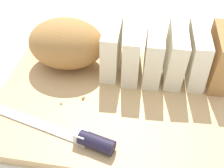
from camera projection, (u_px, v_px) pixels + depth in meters
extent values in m
plane|color=silver|center=(112.00, 103.00, 0.57)|extent=(3.00, 3.00, 0.00)
cube|color=tan|center=(112.00, 100.00, 0.57)|extent=(0.44, 0.34, 0.02)
ellipsoid|color=#A8753D|center=(66.00, 43.00, 0.60)|extent=(0.16, 0.12, 0.10)
cube|color=beige|center=(112.00, 47.00, 0.59)|extent=(0.04, 0.11, 0.10)
cube|color=beige|center=(132.00, 50.00, 0.58)|extent=(0.04, 0.11, 0.10)
cube|color=beige|center=(154.00, 52.00, 0.58)|extent=(0.04, 0.12, 0.10)
cube|color=beige|center=(175.00, 53.00, 0.58)|extent=(0.05, 0.12, 0.10)
cube|color=beige|center=(197.00, 54.00, 0.57)|extent=(0.04, 0.12, 0.10)
cube|color=#A8753D|center=(219.00, 57.00, 0.57)|extent=(0.04, 0.11, 0.10)
cube|color=silver|center=(34.00, 122.00, 0.51)|extent=(0.18, 0.06, 0.00)
cylinder|color=black|center=(97.00, 142.00, 0.47)|extent=(0.06, 0.04, 0.02)
cube|color=silver|center=(81.00, 137.00, 0.48)|extent=(0.02, 0.02, 0.02)
sphere|color=tan|center=(84.00, 97.00, 0.56)|extent=(0.00, 0.00, 0.00)
sphere|color=tan|center=(61.00, 103.00, 0.54)|extent=(0.00, 0.00, 0.00)
sphere|color=tan|center=(83.00, 98.00, 0.55)|extent=(0.00, 0.00, 0.00)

